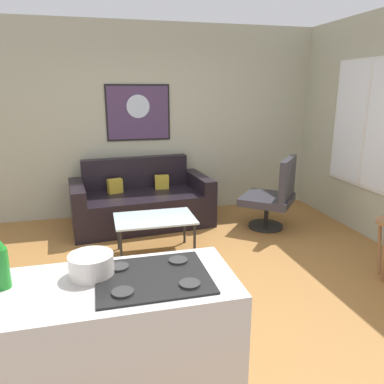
{
  "coord_description": "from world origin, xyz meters",
  "views": [
    {
      "loc": [
        -0.75,
        -3.22,
        1.87
      ],
      "look_at": [
        0.29,
        0.9,
        0.7
      ],
      "focal_mm": 35.02,
      "sensor_mm": 36.0,
      "label": 1
    }
  ],
  "objects_px": {
    "armchair": "(274,195)",
    "mixing_bowl": "(91,265)",
    "coffee_table": "(155,221)",
    "wall_painting": "(138,113)",
    "soda_bottle": "(0,263)",
    "couch": "(141,203)"
  },
  "relations": [
    {
      "from": "coffee_table",
      "to": "soda_bottle",
      "type": "height_order",
      "value": "soda_bottle"
    },
    {
      "from": "coffee_table",
      "to": "armchair",
      "type": "relative_size",
      "value": 0.91
    },
    {
      "from": "armchair",
      "to": "soda_bottle",
      "type": "height_order",
      "value": "soda_bottle"
    },
    {
      "from": "armchair",
      "to": "coffee_table",
      "type": "bearing_deg",
      "value": -165.51
    },
    {
      "from": "couch",
      "to": "mixing_bowl",
      "type": "relative_size",
      "value": 8.19
    },
    {
      "from": "coffee_table",
      "to": "mixing_bowl",
      "type": "xyz_separation_m",
      "value": [
        -0.66,
        -2.1,
        0.54
      ]
    },
    {
      "from": "coffee_table",
      "to": "soda_bottle",
      "type": "xyz_separation_m",
      "value": [
        -1.09,
        -2.12,
        0.62
      ]
    },
    {
      "from": "coffee_table",
      "to": "armchair",
      "type": "xyz_separation_m",
      "value": [
        1.7,
        0.44,
        0.06
      ]
    },
    {
      "from": "couch",
      "to": "wall_painting",
      "type": "relative_size",
      "value": 2.13
    },
    {
      "from": "coffee_table",
      "to": "wall_painting",
      "type": "bearing_deg",
      "value": 88.94
    },
    {
      "from": "coffee_table",
      "to": "wall_painting",
      "type": "height_order",
      "value": "wall_painting"
    },
    {
      "from": "armchair",
      "to": "wall_painting",
      "type": "bearing_deg",
      "value": 145.81
    },
    {
      "from": "couch",
      "to": "mixing_bowl",
      "type": "xyz_separation_m",
      "value": [
        -0.63,
        -3.19,
        0.65
      ]
    },
    {
      "from": "coffee_table",
      "to": "wall_painting",
      "type": "xyz_separation_m",
      "value": [
        0.03,
        1.58,
        1.13
      ]
    },
    {
      "from": "couch",
      "to": "armchair",
      "type": "xyz_separation_m",
      "value": [
        1.73,
        -0.64,
        0.17
      ]
    },
    {
      "from": "coffee_table",
      "to": "mixing_bowl",
      "type": "relative_size",
      "value": 3.74
    },
    {
      "from": "armchair",
      "to": "couch",
      "type": "bearing_deg",
      "value": 159.64
    },
    {
      "from": "soda_bottle",
      "to": "wall_painting",
      "type": "distance_m",
      "value": 3.9
    },
    {
      "from": "armchair",
      "to": "mixing_bowl",
      "type": "height_order",
      "value": "mixing_bowl"
    },
    {
      "from": "couch",
      "to": "coffee_table",
      "type": "distance_m",
      "value": 1.09
    },
    {
      "from": "coffee_table",
      "to": "armchair",
      "type": "distance_m",
      "value": 1.76
    },
    {
      "from": "armchair",
      "to": "mixing_bowl",
      "type": "relative_size",
      "value": 4.12
    }
  ]
}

